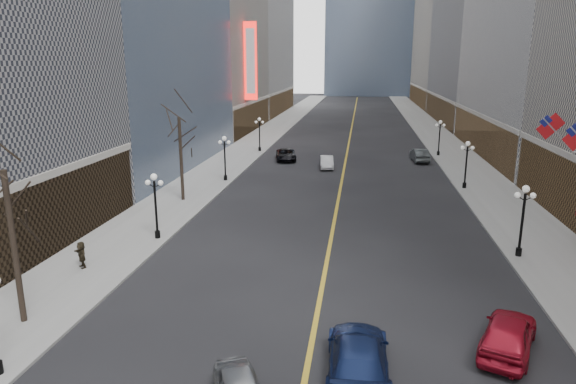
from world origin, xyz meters
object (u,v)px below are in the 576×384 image
(streetlamp_east_1, at_px, (523,213))
(car_sb_near, at_px, (358,357))
(streetlamp_east_2, at_px, (467,160))
(streetlamp_west_3, at_px, (259,131))
(streetlamp_east_3, at_px, (440,134))
(car_nb_far, at_px, (286,155))
(car_nb_mid, at_px, (327,162))
(streetlamp_west_1, at_px, (155,199))
(car_sb_mid, at_px, (508,334))
(car_sb_far, at_px, (420,155))
(streetlamp_west_2, at_px, (225,154))

(streetlamp_east_1, distance_m, car_sb_near, 17.21)
(streetlamp_east_2, xyz_separation_m, streetlamp_west_3, (-23.60, 18.00, 0.00))
(streetlamp_west_3, height_order, car_sb_near, streetlamp_west_3)
(streetlamp_east_2, height_order, streetlamp_east_3, same)
(streetlamp_east_1, relative_size, car_nb_far, 0.89)
(streetlamp_west_3, distance_m, car_nb_far, 7.52)
(car_sb_near, bearing_deg, car_nb_mid, -85.83)
(streetlamp_east_1, bearing_deg, streetlamp_west_1, 180.00)
(car_nb_mid, bearing_deg, car_sb_near, -90.09)
(streetlamp_east_2, relative_size, car_sb_mid, 0.93)
(streetlamp_east_3, bearing_deg, streetlamp_east_2, -90.00)
(car_nb_mid, xyz_separation_m, car_nb_far, (-5.35, 4.03, 0.02))
(car_nb_mid, xyz_separation_m, car_sb_mid, (10.22, -37.63, 0.14))
(streetlamp_east_3, bearing_deg, car_sb_far, -124.62)
(streetlamp_west_2, height_order, car_nb_far, streetlamp_west_2)
(car_sb_near, bearing_deg, streetlamp_west_1, -46.91)
(streetlamp_east_3, bearing_deg, car_sb_near, -101.09)
(car_sb_far, bearing_deg, car_nb_mid, 22.15)
(car_sb_mid, bearing_deg, streetlamp_west_2, -33.51)
(streetlamp_west_1, bearing_deg, car_sb_far, 56.93)
(streetlamp_west_3, distance_m, car_sb_far, 21.30)
(streetlamp_west_1, xyz_separation_m, car_sb_far, (20.80, 31.94, -2.10))
(streetlamp_west_2, bearing_deg, car_sb_near, -66.67)
(car_nb_far, bearing_deg, streetlamp_west_2, -120.70)
(car_sb_mid, bearing_deg, streetlamp_west_3, -44.91)
(streetlamp_east_3, bearing_deg, streetlamp_west_2, -142.67)
(car_nb_mid, relative_size, car_sb_far, 0.86)
(car_sb_near, relative_size, car_sb_mid, 1.21)
(car_sb_near, height_order, car_sb_far, car_sb_near)
(streetlamp_east_2, height_order, streetlamp_west_2, same)
(streetlamp_west_3, bearing_deg, car_sb_mid, -67.06)
(streetlamp_east_2, distance_m, car_nb_far, 22.89)
(car_sb_far, bearing_deg, streetlamp_west_3, -15.95)
(car_sb_near, height_order, car_sb_mid, car_sb_near)
(streetlamp_west_3, relative_size, car_nb_far, 0.89)
(streetlamp_east_3, distance_m, car_sb_mid, 47.48)
(car_sb_near, relative_size, car_sb_far, 1.21)
(car_nb_far, distance_m, car_sb_far, 16.43)
(streetlamp_east_3, bearing_deg, streetlamp_west_1, -123.25)
(car_nb_mid, distance_m, car_nb_far, 6.70)
(streetlamp_east_1, xyz_separation_m, streetlamp_east_3, (0.00, 36.00, 0.00))
(car_nb_mid, bearing_deg, streetlamp_west_1, -116.17)
(car_sb_mid, bearing_deg, streetlamp_west_1, -7.30)
(streetlamp_east_3, bearing_deg, car_nb_mid, -144.96)
(car_sb_near, bearing_deg, streetlamp_east_1, -126.48)
(streetlamp_west_2, height_order, car_nb_mid, streetlamp_west_2)
(streetlamp_east_1, xyz_separation_m, car_sb_mid, (-3.58, -11.30, -2.07))
(car_nb_far, relative_size, car_sb_mid, 1.05)
(streetlamp_east_1, height_order, streetlamp_west_3, same)
(streetlamp_east_1, xyz_separation_m, streetlamp_west_1, (-23.60, 0.00, 0.00))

